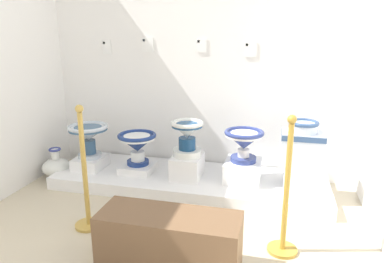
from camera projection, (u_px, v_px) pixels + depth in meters
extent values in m
cube|color=white|center=(200.00, 42.00, 3.84)|extent=(3.54, 0.06, 2.90)
cube|color=white|center=(189.00, 181.00, 3.77)|extent=(2.78, 0.86, 0.13)
cube|color=white|center=(91.00, 162.00, 3.94)|extent=(0.30, 0.36, 0.12)
cylinder|color=silver|center=(90.00, 155.00, 3.92)|extent=(0.25, 0.25, 0.04)
cylinder|color=#345678|center=(89.00, 147.00, 3.89)|extent=(0.13, 0.13, 0.15)
cone|color=silver|center=(88.00, 133.00, 3.85)|extent=(0.41, 0.41, 0.15)
cylinder|color=#345678|center=(88.00, 129.00, 3.84)|extent=(0.41, 0.41, 0.03)
torus|color=silver|center=(88.00, 127.00, 3.83)|extent=(0.42, 0.42, 0.04)
cylinder|color=#345678|center=(88.00, 127.00, 3.83)|extent=(0.29, 0.29, 0.01)
cube|color=white|center=(138.00, 168.00, 3.85)|extent=(0.34, 0.34, 0.08)
cylinder|color=navy|center=(138.00, 162.00, 3.83)|extent=(0.23, 0.23, 0.04)
cylinder|color=white|center=(138.00, 156.00, 3.81)|extent=(0.14, 0.14, 0.10)
cone|color=navy|center=(137.00, 143.00, 3.78)|extent=(0.39, 0.39, 0.17)
cylinder|color=white|center=(137.00, 137.00, 3.76)|extent=(0.39, 0.39, 0.03)
torus|color=navy|center=(137.00, 136.00, 3.75)|extent=(0.40, 0.40, 0.04)
cylinder|color=white|center=(137.00, 136.00, 3.75)|extent=(0.28, 0.28, 0.01)
cube|color=white|center=(187.00, 166.00, 3.67)|extent=(0.29, 0.36, 0.23)
cylinder|color=white|center=(187.00, 153.00, 3.63)|extent=(0.28, 0.28, 0.07)
cylinder|color=navy|center=(187.00, 143.00, 3.61)|extent=(0.17, 0.17, 0.12)
cone|color=white|center=(187.00, 130.00, 3.57)|extent=(0.31, 0.31, 0.15)
cylinder|color=navy|center=(187.00, 125.00, 3.56)|extent=(0.30, 0.30, 0.03)
torus|color=white|center=(187.00, 123.00, 3.55)|extent=(0.32, 0.32, 0.04)
cylinder|color=navy|center=(187.00, 124.00, 3.55)|extent=(0.22, 0.22, 0.01)
cube|color=white|center=(243.00, 171.00, 3.59)|extent=(0.35, 0.37, 0.20)
cylinder|color=navy|center=(243.00, 159.00, 3.56)|extent=(0.25, 0.25, 0.05)
cylinder|color=white|center=(243.00, 153.00, 3.54)|extent=(0.11, 0.11, 0.08)
cone|color=navy|center=(244.00, 141.00, 3.51)|extent=(0.38, 0.38, 0.16)
cylinder|color=white|center=(244.00, 135.00, 3.49)|extent=(0.37, 0.37, 0.03)
torus|color=navy|center=(244.00, 133.00, 3.49)|extent=(0.39, 0.39, 0.04)
cylinder|color=white|center=(244.00, 133.00, 3.49)|extent=(0.26, 0.26, 0.01)
cube|color=white|center=(300.00, 177.00, 3.47)|extent=(0.30, 0.35, 0.18)
cube|color=silver|center=(302.00, 150.00, 3.40)|extent=(0.38, 0.28, 0.36)
cube|color=#304B76|center=(303.00, 136.00, 3.36)|extent=(0.39, 0.29, 0.05)
cylinder|color=silver|center=(304.00, 127.00, 3.34)|extent=(0.25, 0.25, 0.09)
torus|color=#304B76|center=(304.00, 123.00, 3.33)|extent=(0.27, 0.27, 0.04)
cube|color=white|center=(107.00, 47.00, 4.07)|extent=(0.10, 0.01, 0.16)
cube|color=slate|center=(104.00, 43.00, 4.07)|extent=(0.02, 0.01, 0.02)
cube|color=white|center=(148.00, 45.00, 3.95)|extent=(0.13, 0.01, 0.16)
cube|color=#386BAD|center=(144.00, 40.00, 3.95)|extent=(0.02, 0.01, 0.02)
cube|color=white|center=(202.00, 46.00, 3.81)|extent=(0.11, 0.01, 0.14)
cube|color=slate|center=(199.00, 41.00, 3.81)|extent=(0.02, 0.01, 0.02)
cube|color=white|center=(251.00, 49.00, 3.70)|extent=(0.12, 0.01, 0.15)
cube|color=#5B9E4C|center=(247.00, 45.00, 3.70)|extent=(0.02, 0.01, 0.02)
cylinder|color=#343E8A|center=(58.00, 177.00, 4.00)|extent=(0.16, 0.16, 0.03)
ellipsoid|color=white|center=(57.00, 167.00, 3.97)|extent=(0.31, 0.31, 0.19)
cylinder|color=white|center=(55.00, 154.00, 3.93)|extent=(0.09, 0.09, 0.11)
torus|color=#343E8A|center=(55.00, 149.00, 3.92)|extent=(0.13, 0.13, 0.02)
cylinder|color=gold|center=(89.00, 225.00, 3.02)|extent=(0.23, 0.23, 0.02)
cylinder|color=gold|center=(84.00, 170.00, 2.89)|extent=(0.04, 0.04, 0.94)
sphere|color=gold|center=(79.00, 109.00, 2.75)|extent=(0.06, 0.06, 0.06)
cylinder|color=#B68D32|center=(282.00, 249.00, 2.68)|extent=(0.22, 0.22, 0.02)
cylinder|color=#B68D32|center=(287.00, 189.00, 2.55)|extent=(0.04, 0.04, 0.95)
sphere|color=#B68D32|center=(292.00, 119.00, 2.41)|extent=(0.06, 0.06, 0.06)
cube|color=brown|center=(169.00, 241.00, 2.45)|extent=(0.95, 0.36, 0.40)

